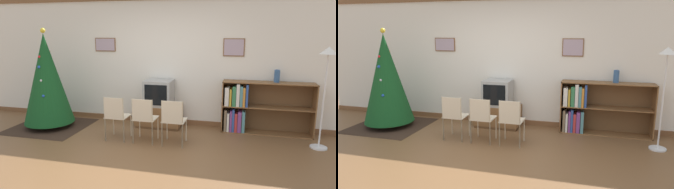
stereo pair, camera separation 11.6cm
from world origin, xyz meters
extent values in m
plane|color=brown|center=(0.00, 0.00, 0.00)|extent=(24.00, 24.00, 0.00)
cube|color=silver|center=(0.00, 2.22, 1.35)|extent=(8.91, 0.08, 2.70)
cube|color=brown|center=(0.00, 2.17, 0.05)|extent=(8.91, 0.03, 0.10)
cube|color=brown|center=(-1.38, 2.17, 1.68)|extent=(0.48, 0.02, 0.29)
cube|color=#A893A3|center=(-1.38, 2.16, 1.68)|extent=(0.44, 0.01, 0.26)
cube|color=brown|center=(1.38, 2.17, 1.66)|extent=(0.41, 0.02, 0.35)
cube|color=#A893A3|center=(1.38, 2.16, 1.66)|extent=(0.38, 0.01, 0.32)
cube|color=#332319|center=(-2.30, 1.31, 0.00)|extent=(1.51, 1.45, 0.01)
cylinder|color=maroon|center=(-2.30, 1.31, 0.06)|extent=(0.36, 0.36, 0.10)
cone|color=#14471E|center=(-2.30, 1.31, 1.02)|extent=(1.00, 1.00, 1.83)
sphere|color=yellow|center=(-2.30, 1.31, 1.98)|extent=(0.10, 0.10, 0.10)
sphere|color=silver|center=(-2.25, 1.07, 1.02)|extent=(0.05, 0.05, 0.05)
sphere|color=gold|center=(-2.26, 1.41, 1.57)|extent=(0.04, 0.04, 0.04)
sphere|color=#1E4CB2|center=(-2.32, 1.14, 1.28)|extent=(0.06, 0.06, 0.06)
sphere|color=#1E4CB2|center=(-2.18, 1.01, 0.73)|extent=(0.06, 0.06, 0.06)
sphere|color=red|center=(-2.34, 1.20, 1.48)|extent=(0.05, 0.05, 0.05)
sphere|color=red|center=(-2.26, 1.65, 0.67)|extent=(0.06, 0.06, 0.06)
sphere|color=gold|center=(-2.62, 1.21, 0.70)|extent=(0.05, 0.05, 0.05)
cube|color=brown|center=(-0.08, 1.89, 0.03)|extent=(0.90, 0.49, 0.05)
cube|color=brown|center=(-0.08, 1.89, 0.25)|extent=(0.93, 0.51, 0.41)
cube|color=#9E9E99|center=(-0.08, 1.89, 0.72)|extent=(0.56, 0.49, 0.53)
cube|color=black|center=(-0.08, 1.64, 0.72)|extent=(0.46, 0.01, 0.41)
cube|color=beige|center=(-0.62, 1.00, 0.43)|extent=(0.40, 0.40, 0.02)
cube|color=beige|center=(-0.62, 0.81, 0.63)|extent=(0.35, 0.01, 0.38)
cylinder|color=beige|center=(-0.80, 1.18, 0.21)|extent=(0.02, 0.02, 0.42)
cylinder|color=beige|center=(-0.44, 1.18, 0.21)|extent=(0.02, 0.02, 0.42)
cylinder|color=beige|center=(-0.80, 0.82, 0.21)|extent=(0.02, 0.02, 0.42)
cylinder|color=beige|center=(-0.44, 0.82, 0.21)|extent=(0.02, 0.02, 0.42)
cylinder|color=beige|center=(-0.80, 0.82, 0.41)|extent=(0.02, 0.02, 0.82)
cylinder|color=beige|center=(-0.44, 0.82, 0.41)|extent=(0.02, 0.02, 0.82)
cube|color=beige|center=(-0.08, 1.00, 0.43)|extent=(0.40, 0.40, 0.02)
cube|color=beige|center=(-0.08, 0.81, 0.63)|extent=(0.35, 0.01, 0.38)
cylinder|color=beige|center=(-0.26, 1.18, 0.21)|extent=(0.02, 0.02, 0.42)
cylinder|color=beige|center=(0.10, 1.18, 0.21)|extent=(0.02, 0.02, 0.42)
cylinder|color=beige|center=(-0.26, 0.82, 0.21)|extent=(0.02, 0.02, 0.42)
cylinder|color=beige|center=(0.10, 0.82, 0.21)|extent=(0.02, 0.02, 0.42)
cylinder|color=beige|center=(-0.26, 0.82, 0.41)|extent=(0.02, 0.02, 0.82)
cylinder|color=beige|center=(0.10, 0.82, 0.41)|extent=(0.02, 0.02, 0.82)
cube|color=beige|center=(0.45, 1.00, 0.43)|extent=(0.40, 0.40, 0.02)
cube|color=beige|center=(0.45, 0.81, 0.63)|extent=(0.35, 0.01, 0.38)
cylinder|color=beige|center=(0.27, 1.18, 0.21)|extent=(0.02, 0.02, 0.42)
cylinder|color=beige|center=(0.63, 1.18, 0.21)|extent=(0.02, 0.02, 0.42)
cylinder|color=beige|center=(0.27, 0.82, 0.21)|extent=(0.02, 0.02, 0.42)
cylinder|color=beige|center=(0.63, 0.82, 0.21)|extent=(0.02, 0.02, 0.42)
cylinder|color=beige|center=(0.27, 0.82, 0.41)|extent=(0.02, 0.02, 0.82)
cylinder|color=beige|center=(0.63, 0.82, 0.41)|extent=(0.02, 0.02, 0.82)
cube|color=brown|center=(1.22, 1.98, 0.51)|extent=(0.02, 0.36, 1.02)
cube|color=brown|center=(2.91, 1.98, 0.51)|extent=(0.02, 0.36, 1.02)
cube|color=brown|center=(2.07, 1.98, 1.01)|extent=(1.71, 0.36, 0.02)
cube|color=brown|center=(2.07, 1.98, 0.01)|extent=(1.71, 0.36, 0.02)
cube|color=brown|center=(2.07, 1.98, 0.53)|extent=(1.67, 0.36, 0.02)
cube|color=brown|center=(2.07, 2.16, 0.51)|extent=(1.71, 0.01, 1.02)
cube|color=#756047|center=(1.29, 1.95, 0.23)|extent=(0.05, 0.30, 0.43)
cube|color=silver|center=(1.34, 1.95, 0.20)|extent=(0.04, 0.28, 0.37)
cube|color=#7A3D7F|center=(1.40, 1.92, 0.22)|extent=(0.04, 0.24, 0.41)
cube|color=#2D4C93|center=(1.44, 1.96, 0.24)|extent=(0.04, 0.30, 0.45)
cube|color=#B73333|center=(1.50, 1.95, 0.20)|extent=(0.05, 0.29, 0.37)
cube|color=#7A3D7F|center=(1.56, 1.96, 0.22)|extent=(0.07, 0.30, 0.41)
cube|color=teal|center=(1.64, 1.92, 0.23)|extent=(0.06, 0.23, 0.42)
cube|color=silver|center=(1.30, 1.93, 0.72)|extent=(0.08, 0.26, 0.36)
cube|color=gold|center=(1.37, 1.93, 0.71)|extent=(0.04, 0.25, 0.33)
cube|color=#337547|center=(1.44, 1.92, 0.73)|extent=(0.07, 0.23, 0.39)
cube|color=silver|center=(1.51, 1.95, 0.76)|extent=(0.06, 0.29, 0.44)
cube|color=teal|center=(1.58, 1.93, 0.74)|extent=(0.05, 0.24, 0.39)
cube|color=orange|center=(1.63, 1.92, 0.72)|extent=(0.04, 0.23, 0.37)
cube|color=#2D4C93|center=(1.68, 1.91, 0.76)|extent=(0.04, 0.21, 0.44)
cylinder|color=#335684|center=(2.21, 2.02, 1.13)|extent=(0.11, 0.11, 0.23)
torus|color=#335684|center=(2.21, 2.02, 1.25)|extent=(0.09, 0.09, 0.02)
cylinder|color=silver|center=(2.91, 1.40, 0.01)|extent=(0.28, 0.28, 0.03)
cylinder|color=silver|center=(2.91, 1.40, 0.82)|extent=(0.03, 0.03, 1.58)
cone|color=white|center=(2.91, 1.40, 1.67)|extent=(0.28, 0.28, 0.12)
camera|label=1|loc=(1.58, -3.94, 1.96)|focal=32.00mm
camera|label=2|loc=(1.69, -3.91, 1.96)|focal=32.00mm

